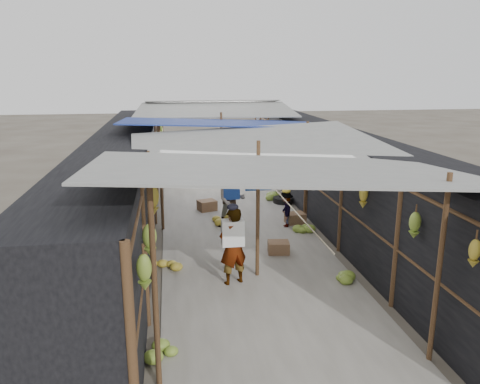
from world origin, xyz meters
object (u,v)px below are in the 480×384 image
crate_near (278,248)px  shopper_blue (231,200)px  black_basin (283,200)px  vendor_elderly (233,246)px  vendor_seated (286,209)px

crate_near → shopper_blue: 2.14m
black_basin → vendor_elderly: size_ratio=0.40×
vendor_elderly → vendor_seated: bearing=-140.7°
black_basin → vendor_seated: 2.23m
vendor_elderly → vendor_seated: (1.74, 3.01, -0.27)m
black_basin → vendor_seated: bearing=-102.2°
black_basin → vendor_seated: vendor_seated is taller
shopper_blue → vendor_seated: shopper_blue is taller
vendor_elderly → crate_near: bearing=-152.3°
vendor_seated → shopper_blue: bearing=-92.9°
shopper_blue → vendor_seated: size_ratio=1.54×
shopper_blue → vendor_elderly: bearing=-95.0°
black_basin → vendor_elderly: vendor_elderly is taller
crate_near → vendor_seated: size_ratio=0.49×
crate_near → shopper_blue: size_ratio=0.31×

